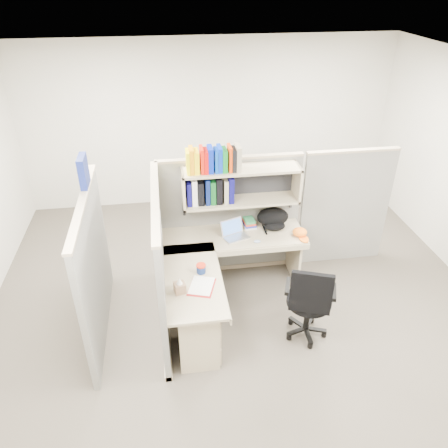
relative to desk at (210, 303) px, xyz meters
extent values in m
plane|color=#3B362D|center=(0.41, 0.29, -0.44)|extent=(6.00, 6.00, 0.00)
plane|color=beige|center=(0.41, 3.29, 0.91)|extent=(6.00, 0.00, 6.00)
plane|color=silver|center=(0.41, 0.29, 2.26)|extent=(6.00, 6.00, 0.00)
cube|color=slate|center=(0.41, 1.19, 0.36)|extent=(1.80, 0.06, 1.60)
cube|color=gray|center=(0.41, 1.19, 1.18)|extent=(1.80, 0.08, 0.03)
cube|color=slate|center=(-0.49, 0.29, 0.36)|extent=(0.06, 1.80, 1.60)
cube|color=gray|center=(-0.49, 0.29, 1.18)|extent=(0.08, 1.80, 0.03)
cube|color=slate|center=(-1.19, 0.29, 0.36)|extent=(0.06, 1.80, 1.60)
cube|color=slate|center=(1.96, 1.19, 0.36)|extent=(1.20, 0.06, 1.60)
cube|color=navy|center=(-1.19, 0.64, 1.35)|extent=(0.07, 0.27, 0.32)
cube|color=white|center=(-0.46, 0.44, 0.76)|extent=(0.00, 0.21, 0.28)
cube|color=gray|center=(0.51, 0.99, 1.11)|extent=(1.40, 0.34, 0.03)
cube|color=gray|center=(0.51, 0.99, 0.70)|extent=(1.40, 0.34, 0.03)
cube|color=gray|center=(-0.18, 0.99, 0.90)|extent=(0.03, 0.34, 0.44)
cube|color=gray|center=(1.19, 0.99, 0.90)|extent=(0.03, 0.34, 0.44)
cube|color=black|center=(0.51, 1.15, 0.90)|extent=(1.38, 0.01, 0.41)
cube|color=yellow|center=(-0.11, 0.97, 1.25)|extent=(0.03, 0.20, 0.26)
cube|color=orange|center=(-0.07, 0.97, 1.27)|extent=(0.05, 0.20, 0.29)
cube|color=#FFDA05|center=(-0.02, 0.97, 1.25)|extent=(0.06, 0.20, 0.26)
cube|color=red|center=(0.05, 0.97, 1.27)|extent=(0.04, 0.20, 0.29)
cube|color=#BA0A07|center=(0.09, 0.97, 1.25)|extent=(0.05, 0.20, 0.26)
cube|color=#051CA1|center=(0.14, 0.97, 1.27)|extent=(0.06, 0.20, 0.29)
cube|color=#053AA1|center=(0.21, 0.97, 1.25)|extent=(0.04, 0.20, 0.26)
cube|color=#0529AA|center=(0.25, 0.97, 1.27)|extent=(0.04, 0.20, 0.29)
cube|color=#076A1B|center=(0.30, 0.97, 1.25)|extent=(0.06, 0.20, 0.26)
cube|color=red|center=(0.36, 0.97, 1.27)|extent=(0.04, 0.20, 0.29)
cube|color=black|center=(0.41, 0.97, 1.25)|extent=(0.05, 0.20, 0.26)
cube|color=gray|center=(0.46, 0.97, 1.27)|extent=(0.06, 0.20, 0.29)
cube|color=#09074B|center=(-0.11, 1.01, 0.86)|extent=(0.05, 0.24, 0.29)
cube|color=silver|center=(-0.05, 1.01, 0.87)|extent=(0.06, 0.24, 0.32)
cube|color=black|center=(0.02, 1.01, 0.86)|extent=(0.07, 0.24, 0.29)
cube|color=#071449|center=(0.10, 1.01, 0.87)|extent=(0.05, 0.24, 0.32)
cube|color=#094417|center=(0.17, 1.01, 0.86)|extent=(0.06, 0.24, 0.29)
cube|color=black|center=(0.24, 1.01, 0.87)|extent=(0.07, 0.24, 0.32)
cube|color=gray|center=(0.32, 1.01, 0.86)|extent=(0.05, 0.24, 0.29)
cube|color=#09074E|center=(0.38, 1.01, 0.87)|extent=(0.06, 0.24, 0.32)
cube|color=gray|center=(0.41, 0.86, 0.28)|extent=(1.74, 0.60, 0.03)
cube|color=gray|center=(-0.16, 0.09, 0.28)|extent=(0.60, 1.34, 0.03)
cube|color=gray|center=(0.41, 0.56, 0.24)|extent=(1.74, 0.02, 0.07)
cube|color=gray|center=(0.14, 0.09, 0.24)|extent=(0.02, 1.34, 0.07)
cube|color=gray|center=(-0.16, -0.26, -0.10)|extent=(0.40, 0.55, 0.68)
cube|color=gray|center=(0.05, -0.26, 0.10)|extent=(0.02, 0.50, 0.16)
cube|color=gray|center=(0.05, -0.26, -0.08)|extent=(0.02, 0.50, 0.16)
cube|color=gray|center=(0.05, -0.26, -0.30)|extent=(0.02, 0.50, 0.22)
cube|color=#B2B2B7|center=(0.06, -0.26, 0.10)|extent=(0.01, 0.12, 0.01)
cube|color=gray|center=(1.21, 0.89, -0.09)|extent=(0.03, 0.55, 0.70)
cylinder|color=navy|center=(-0.07, 0.17, 0.34)|extent=(0.10, 0.10, 0.09)
cylinder|color=red|center=(-0.07, 0.17, 0.38)|extent=(0.10, 0.10, 0.02)
ellipsoid|color=#899DC2|center=(0.66, 0.66, 0.31)|extent=(0.09, 0.07, 0.03)
cylinder|color=white|center=(0.37, 1.05, 0.34)|extent=(0.08, 0.08, 0.09)
cylinder|color=black|center=(1.05, -0.18, 0.06)|extent=(0.48, 0.48, 0.07)
cube|color=black|center=(0.98, -0.39, 0.34)|extent=(0.41, 0.20, 0.48)
cylinder|color=black|center=(1.05, -0.18, -0.14)|extent=(0.06, 0.06, 0.42)
cylinder|color=black|center=(1.05, -0.18, -0.39)|extent=(0.46, 0.46, 0.11)
cube|color=black|center=(0.83, -0.10, 0.21)|extent=(0.13, 0.27, 0.04)
cube|color=black|center=(1.28, -0.27, 0.21)|extent=(0.13, 0.27, 0.04)
camera|label=1|loc=(-0.38, -3.60, 3.16)|focal=35.00mm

